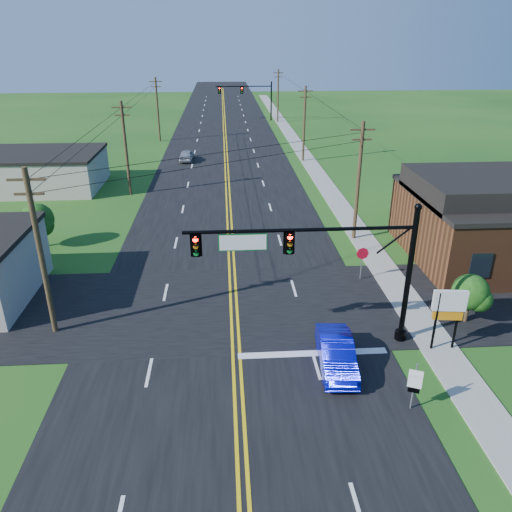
{
  "coord_description": "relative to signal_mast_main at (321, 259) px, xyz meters",
  "views": [
    {
      "loc": [
        -0.23,
        -13.56,
        14.71
      ],
      "look_at": [
        1.35,
        10.0,
        4.13
      ],
      "focal_mm": 35.0,
      "sensor_mm": 36.0,
      "label": 1
    }
  ],
  "objects": [
    {
      "name": "tree_left",
      "position": [
        -18.34,
        14.0,
        -2.59
      ],
      "size": [
        2.4,
        2.4,
        3.37
      ],
      "color": "#362A18",
      "rests_on": "ground"
    },
    {
      "name": "utility_pole_left_b",
      "position": [
        -13.84,
        27.0,
        -0.03
      ],
      "size": [
        1.8,
        0.28,
        9.0
      ],
      "color": "#362A18",
      "rests_on": "ground"
    },
    {
      "name": "utility_pole_right_c",
      "position": [
        5.46,
        70.0,
        -0.03
      ],
      "size": [
        1.8,
        0.28,
        9.0
      ],
      "color": "#362A18",
      "rests_on": "ground"
    },
    {
      "name": "utility_pole_right_a",
      "position": [
        5.46,
        14.0,
        -0.03
      ],
      "size": [
        1.8,
        0.28,
        9.0
      ],
      "color": "#362A18",
      "rests_on": "ground"
    },
    {
      "name": "ground",
      "position": [
        -4.34,
        -8.0,
        -4.75
      ],
      "size": [
        260.0,
        260.0,
        0.0
      ],
      "primitive_type": "plane",
      "color": "#174513",
      "rests_on": "ground"
    },
    {
      "name": "road_main",
      "position": [
        -4.34,
        42.0,
        -4.73
      ],
      "size": [
        16.0,
        220.0,
        0.04
      ],
      "primitive_type": "cube",
      "color": "black",
      "rests_on": "ground"
    },
    {
      "name": "distant_car",
      "position": [
        -9.07,
        40.91,
        -4.06
      ],
      "size": [
        1.9,
        4.17,
        1.39
      ],
      "primitive_type": "imported",
      "rotation": [
        0.0,
        0.0,
        3.08
      ],
      "color": "#B3B3B8",
      "rests_on": "ground"
    },
    {
      "name": "shrub_corner",
      "position": [
        8.66,
        1.5,
        -2.9
      ],
      "size": [
        2.0,
        2.0,
        2.86
      ],
      "color": "#362A18",
      "rests_on": "ground"
    },
    {
      "name": "tree_right_back",
      "position": [
        11.66,
        18.0,
        -2.15
      ],
      "size": [
        3.0,
        3.0,
        4.1
      ],
      "color": "#362A18",
      "rests_on": "ground"
    },
    {
      "name": "signal_mast_far",
      "position": [
        0.1,
        72.0,
        -0.2
      ],
      "size": [
        10.98,
        0.6,
        7.48
      ],
      "color": "black",
      "rests_on": "ground"
    },
    {
      "name": "pylon_sign",
      "position": [
        6.28,
        -1.0,
        -2.3
      ],
      "size": [
        1.64,
        0.41,
        3.35
      ],
      "rotation": [
        0.0,
        0.0,
        -0.11
      ],
      "color": "black",
      "rests_on": "ground"
    },
    {
      "name": "utility_pole_right_b",
      "position": [
        5.46,
        40.0,
        -0.03
      ],
      "size": [
        1.8,
        0.28,
        9.0
      ],
      "color": "#362A18",
      "rests_on": "ground"
    },
    {
      "name": "route_sign",
      "position": [
        3.16,
        -5.25,
        -3.39
      ],
      "size": [
        0.55,
        0.26,
        2.34
      ],
      "rotation": [
        0.0,
        0.0,
        -0.41
      ],
      "color": "slate",
      "rests_on": "ground"
    },
    {
      "name": "cream_bldg_far",
      "position": [
        -23.34,
        30.0,
        -2.89
      ],
      "size": [
        12.2,
        9.2,
        3.7
      ],
      "color": "#BFB5A3",
      "rests_on": "ground"
    },
    {
      "name": "sidewalk",
      "position": [
        6.16,
        32.0,
        -4.71
      ],
      "size": [
        2.0,
        160.0,
        0.08
      ],
      "primitive_type": "cube",
      "color": "gray",
      "rests_on": "ground"
    },
    {
      "name": "signal_mast_main",
      "position": [
        0.0,
        0.0,
        0.0
      ],
      "size": [
        11.3,
        0.6,
        7.48
      ],
      "color": "black",
      "rests_on": "ground"
    },
    {
      "name": "utility_pole_left_a",
      "position": [
        -13.84,
        2.0,
        -0.03
      ],
      "size": [
        1.8,
        0.28,
        9.0
      ],
      "color": "#362A18",
      "rests_on": "ground"
    },
    {
      "name": "stop_sign",
      "position": [
        4.16,
        6.98,
        -3.12
      ],
      "size": [
        0.81,
        0.09,
        2.27
      ],
      "rotation": [
        0.0,
        0.0,
        -0.0
      ],
      "color": "slate",
      "rests_on": "ground"
    },
    {
      "name": "road_cross",
      "position": [
        -4.34,
        4.0,
        -4.73
      ],
      "size": [
        70.0,
        10.0,
        0.04
      ],
      "primitive_type": "cube",
      "color": "black",
      "rests_on": "ground"
    },
    {
      "name": "blue_car",
      "position": [
        0.57,
        -2.13,
        -4.01
      ],
      "size": [
        1.88,
        4.6,
        1.49
      ],
      "primitive_type": "imported",
      "rotation": [
        0.0,
        0.0,
        -0.07
      ],
      "color": "#080CAE",
      "rests_on": "ground"
    },
    {
      "name": "utility_pole_left_c",
      "position": [
        -13.84,
        54.0,
        -0.03
      ],
      "size": [
        1.8,
        0.28,
        9.0
      ],
      "color": "#362A18",
      "rests_on": "ground"
    }
  ]
}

